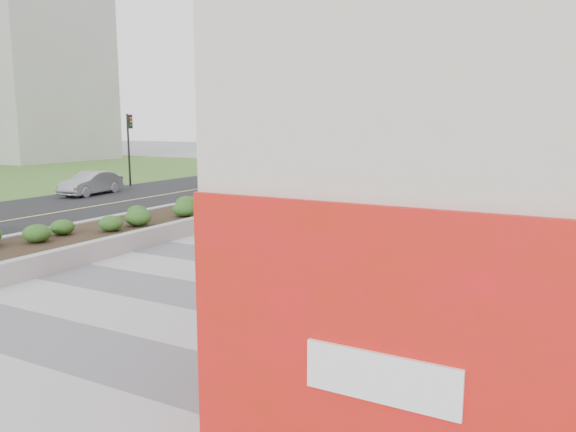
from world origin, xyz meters
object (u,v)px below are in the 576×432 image
object	(u,v)px
planter	(158,219)
car_dark	(244,174)
traffic_signal_far	(129,139)
traffic_signal_near	(270,141)
skateboarder	(237,233)
car_silver	(91,183)

from	to	relation	value
planter	car_dark	size ratio (longest dim) A/B	3.66
planter	traffic_signal_far	xyz separation A→B (m)	(-10.93, 10.00, 2.34)
traffic_signal_near	traffic_signal_far	distance (m)	9.21
traffic_signal_far	skateboarder	distance (m)	19.50
skateboarder	car_silver	xyz separation A→B (m)	(-14.23, 7.77, -0.08)
car_dark	traffic_signal_far	bearing A→B (deg)	-130.35
car_silver	car_dark	distance (m)	8.61
planter	car_dark	xyz separation A→B (m)	(-5.07, 13.16, 0.30)
planter	car_silver	xyz separation A→B (m)	(-9.78, 5.96, 0.18)
planter	skateboarder	size ratio (longest dim) A/B	13.44
planter	traffic_signal_near	distance (m)	10.90
traffic_signal_far	car_silver	size ratio (longest dim) A/B	1.15
planter	car_silver	size ratio (longest dim) A/B	4.91
car_silver	car_dark	xyz separation A→B (m)	(4.71, 7.20, 0.11)
planter	skateboarder	xyz separation A→B (m)	(4.45, -1.81, 0.26)
planter	traffic_signal_far	world-z (taller)	traffic_signal_far
traffic_signal_far	car_dark	bearing A→B (deg)	28.34
traffic_signal_far	car_dark	distance (m)	6.96
traffic_signal_near	skateboarder	world-z (taller)	traffic_signal_near
car_silver	skateboarder	bearing A→B (deg)	-35.38
traffic_signal_near	car_dark	size ratio (longest dim) A/B	0.85
car_dark	skateboarder	bearing A→B (deg)	-36.24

